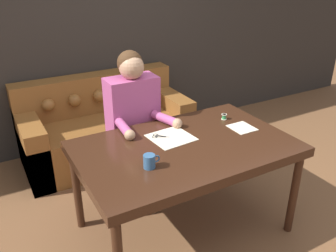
% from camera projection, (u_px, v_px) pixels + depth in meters
% --- Properties ---
extents(ground_plane, '(16.00, 16.00, 0.00)m').
position_uv_depth(ground_plane, '(194.00, 232.00, 2.79)').
color(ground_plane, brown).
extents(wall_back, '(8.00, 0.06, 2.60)m').
position_uv_depth(wall_back, '(99.00, 27.00, 3.75)').
color(wall_back, '#2D2823').
rests_on(wall_back, ground_plane).
extents(dining_table, '(1.53, 0.97, 0.75)m').
position_uv_depth(dining_table, '(185.00, 153.00, 2.55)').
color(dining_table, '#381E11').
rests_on(dining_table, ground_plane).
extents(couch, '(1.71, 0.81, 0.84)m').
position_uv_depth(couch, '(105.00, 129.00, 3.78)').
color(couch, brown).
rests_on(couch, ground_plane).
extents(person, '(0.48, 0.55, 1.31)m').
position_uv_depth(person, '(134.00, 126.00, 3.00)').
color(person, '#33281E').
rests_on(person, ground_plane).
extents(pattern_paper_main, '(0.32, 0.31, 0.00)m').
position_uv_depth(pattern_paper_main, '(171.00, 137.00, 2.62)').
color(pattern_paper_main, beige).
rests_on(pattern_paper_main, dining_table).
extents(pattern_paper_offcut, '(0.18, 0.19, 0.00)m').
position_uv_depth(pattern_paper_offcut, '(242.00, 128.00, 2.77)').
color(pattern_paper_offcut, beige).
rests_on(pattern_paper_offcut, dining_table).
extents(scissors, '(0.22, 0.19, 0.01)m').
position_uv_depth(scissors, '(163.00, 137.00, 2.63)').
color(scissors, silver).
rests_on(scissors, dining_table).
extents(mug, '(0.11, 0.08, 0.09)m').
position_uv_depth(mug, '(150.00, 161.00, 2.22)').
color(mug, '#335B84').
rests_on(mug, dining_table).
extents(thread_spool, '(0.04, 0.04, 0.05)m').
position_uv_depth(thread_spool, '(224.00, 117.00, 2.91)').
color(thread_spool, '#338C4C').
rests_on(thread_spool, dining_table).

